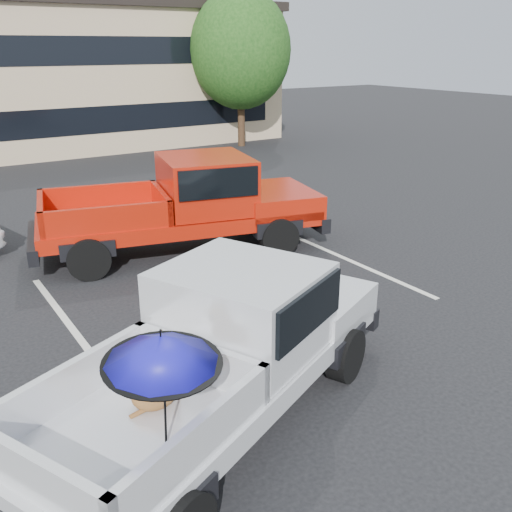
% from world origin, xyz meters
% --- Properties ---
extents(ground, '(90.00, 90.00, 0.00)m').
position_xyz_m(ground, '(0.00, 0.00, 0.00)').
color(ground, black).
rests_on(ground, ground).
extents(stripe_left, '(0.12, 5.00, 0.01)m').
position_xyz_m(stripe_left, '(-3.00, 2.00, 0.00)').
color(stripe_left, silver).
rests_on(stripe_left, ground).
extents(stripe_right, '(0.12, 5.00, 0.01)m').
position_xyz_m(stripe_right, '(3.00, 2.00, 0.00)').
color(stripe_right, silver).
rests_on(stripe_right, ground).
extents(motel_building, '(20.40, 8.40, 6.30)m').
position_xyz_m(motel_building, '(2.00, 20.99, 3.21)').
color(motel_building, '#C8B085').
rests_on(motel_building, ground).
extents(tree_right, '(4.46, 4.46, 6.78)m').
position_xyz_m(tree_right, '(9.00, 16.00, 4.21)').
color(tree_right, '#332114').
rests_on(tree_right, ground).
extents(tree_back, '(4.68, 4.68, 7.11)m').
position_xyz_m(tree_back, '(6.00, 24.00, 4.41)').
color(tree_back, '#332114').
rests_on(tree_back, ground).
extents(silver_pickup, '(5.99, 4.14, 2.06)m').
position_xyz_m(silver_pickup, '(-1.92, -1.34, 1.05)').
color(silver_pickup, black).
rests_on(silver_pickup, ground).
extents(red_pickup, '(6.76, 3.66, 2.12)m').
position_xyz_m(red_pickup, '(0.64, 4.40, 1.16)').
color(red_pickup, black).
rests_on(red_pickup, ground).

